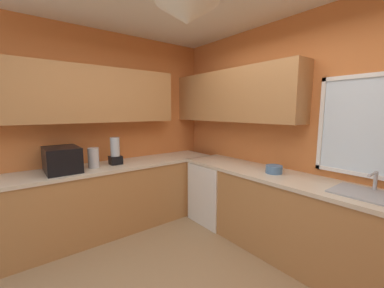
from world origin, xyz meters
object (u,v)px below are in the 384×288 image
(dishwasher, at_px, (217,192))
(kettle, at_px, (94,158))
(bowl, at_px, (274,169))
(blender_appliance, at_px, (115,152))
(microwave, at_px, (62,159))
(sink_assembly, at_px, (369,194))

(dishwasher, bearing_deg, kettle, -112.85)
(bowl, distance_m, blender_appliance, 2.01)
(kettle, xyz_separation_m, blender_appliance, (-0.02, 0.28, 0.04))
(kettle, xyz_separation_m, bowl, (1.54, 1.55, -0.08))
(dishwasher, relative_size, microwave, 1.76)
(microwave, relative_size, blender_appliance, 1.33)
(sink_assembly, xyz_separation_m, blender_appliance, (-2.47, -1.27, 0.15))
(bowl, bearing_deg, kettle, -134.88)
(microwave, relative_size, bowl, 2.60)
(kettle, relative_size, blender_appliance, 0.69)
(kettle, relative_size, bowl, 1.35)
(dishwasher, relative_size, blender_appliance, 2.35)
(kettle, bearing_deg, microwave, -93.31)
(microwave, distance_m, kettle, 0.35)
(kettle, distance_m, bowl, 2.19)
(microwave, bearing_deg, kettle, 86.69)
(dishwasher, distance_m, microwave, 2.07)
(sink_assembly, height_order, bowl, sink_assembly)
(microwave, bearing_deg, bowl, 50.49)
(dishwasher, xyz_separation_m, kettle, (-0.64, -1.52, 0.59))
(blender_appliance, bearing_deg, bowl, 38.99)
(sink_assembly, bearing_deg, dishwasher, -178.82)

